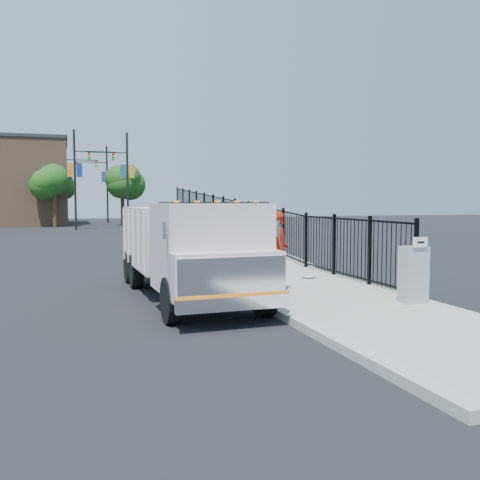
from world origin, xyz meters
name	(u,v)px	position (x,y,z in m)	size (l,w,h in m)	color
ground	(244,296)	(0.00, 0.00, 0.00)	(120.00, 120.00, 0.00)	black
sidewalk	(353,304)	(1.93, -2.00, 0.06)	(3.55, 12.00, 0.12)	#9E998E
curb	(273,308)	(0.00, -2.00, 0.08)	(0.30, 12.00, 0.16)	#ADAAA3
ramp	(188,244)	(2.12, 16.00, 0.00)	(3.95, 24.00, 1.70)	#9E998E
iron_fence	(235,231)	(3.55, 12.00, 0.90)	(0.10, 28.00, 1.80)	black
truck	(189,244)	(-1.38, 0.04, 1.33)	(2.46, 6.98, 2.37)	black
worker	(279,251)	(0.84, -0.24, 1.12)	(0.73, 0.48, 2.00)	maroon
utility_cabinet	(413,275)	(3.10, -2.53, 0.75)	(0.55, 0.40, 1.25)	gray
arrow_sign	(420,242)	(3.10, -2.75, 1.48)	(0.35, 0.04, 0.22)	white
debris	(308,276)	(2.52, 1.60, 0.17)	(0.43, 0.43, 0.11)	silver
light_pole_0	(79,175)	(-3.13, 32.59, 4.36)	(3.78, 0.22, 8.00)	black
light_pole_1	(124,176)	(0.46, 33.10, 4.36)	(3.78, 0.22, 8.00)	black
light_pole_2	(68,180)	(-3.96, 42.43, 4.36)	(3.77, 0.22, 8.00)	black
light_pole_3	(104,181)	(-0.32, 45.22, 4.36)	(3.78, 0.22, 8.00)	black
tree_0	(54,182)	(-5.13, 37.55, 3.96)	(2.91, 2.91, 5.46)	#382314
tree_1	(122,183)	(0.91, 38.91, 3.95)	(2.65, 2.65, 5.33)	#382314
tree_2	(60,185)	(-4.72, 47.93, 3.96)	(2.82, 2.82, 5.41)	#382314
building	(13,183)	(-9.00, 44.00, 4.00)	(10.00, 10.00, 8.00)	#8C664C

